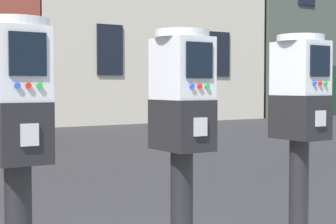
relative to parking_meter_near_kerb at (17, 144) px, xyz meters
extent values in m
cube|color=black|center=(0.00, 0.00, 0.04)|extent=(0.17, 0.24, 0.20)
cube|color=#A5A8AD|center=(0.00, -0.13, 0.04)|extent=(0.06, 0.01, 0.07)
cube|color=#B7BABF|center=(0.00, 0.00, 0.26)|extent=(0.17, 0.23, 0.24)
cube|color=black|center=(0.00, -0.12, 0.29)|extent=(0.12, 0.01, 0.14)
cylinder|color=blue|center=(-0.04, -0.12, 0.19)|extent=(0.02, 0.01, 0.02)
cylinder|color=red|center=(0.00, -0.12, 0.19)|extent=(0.02, 0.01, 0.02)
cylinder|color=green|center=(0.03, -0.12, 0.19)|extent=(0.02, 0.01, 0.02)
cylinder|color=#B7BABF|center=(0.00, 0.00, 0.40)|extent=(0.22, 0.22, 0.03)
cube|color=black|center=(0.66, 0.00, 0.04)|extent=(0.17, 0.24, 0.20)
cube|color=#A5A8AD|center=(0.66, -0.13, 0.04)|extent=(0.06, 0.01, 0.07)
cube|color=#B7BABF|center=(0.66, 0.00, 0.26)|extent=(0.17, 0.23, 0.24)
cube|color=black|center=(0.66, -0.12, 0.29)|extent=(0.12, 0.01, 0.14)
cylinder|color=blue|center=(0.62, -0.12, 0.19)|extent=(0.02, 0.01, 0.02)
cylinder|color=red|center=(0.66, -0.12, 0.19)|extent=(0.02, 0.01, 0.02)
cylinder|color=green|center=(0.69, -0.12, 0.19)|extent=(0.02, 0.01, 0.02)
cylinder|color=#B7BABF|center=(0.66, 0.00, 0.40)|extent=(0.22, 0.22, 0.03)
cube|color=black|center=(1.32, 0.00, 0.05)|extent=(0.17, 0.24, 0.20)
cube|color=#A5A8AD|center=(1.32, -0.13, 0.05)|extent=(0.06, 0.01, 0.07)
cube|color=#B7BABF|center=(1.32, 0.00, 0.27)|extent=(0.17, 0.23, 0.25)
cube|color=black|center=(1.32, -0.12, 0.30)|extent=(0.12, 0.01, 0.14)
cylinder|color=blue|center=(1.28, -0.12, 0.20)|extent=(0.02, 0.01, 0.02)
cylinder|color=red|center=(1.32, -0.12, 0.20)|extent=(0.02, 0.01, 0.02)
cylinder|color=green|center=(1.35, -0.12, 0.20)|extent=(0.02, 0.01, 0.02)
cylinder|color=#B7BABF|center=(1.32, 0.00, 0.41)|extent=(0.22, 0.22, 0.03)
cube|color=black|center=(7.43, 13.88, 1.34)|extent=(0.90, 0.06, 1.60)
cube|color=black|center=(11.85, 13.88, 1.34)|extent=(0.90, 0.06, 1.60)
cube|color=black|center=(9.81, 13.88, -0.01)|extent=(1.00, 0.07, 2.10)
cube|color=black|center=(16.30, 13.88, 0.82)|extent=(0.90, 0.06, 1.60)
camera|label=1|loc=(-0.57, -1.78, 0.19)|focal=58.73mm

